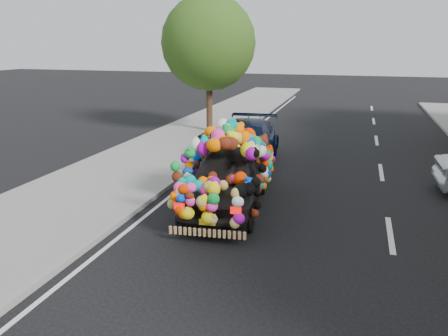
# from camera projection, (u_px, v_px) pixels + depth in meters

# --- Properties ---
(ground) EXTENTS (100.00, 100.00, 0.00)m
(ground) POSITION_uv_depth(u_px,v_px,m) (232.00, 216.00, 10.54)
(ground) COLOR black
(ground) RESTS_ON ground
(sidewalk) EXTENTS (4.00, 60.00, 0.12)m
(sidewalk) POSITION_uv_depth(u_px,v_px,m) (78.00, 196.00, 11.73)
(sidewalk) COLOR gray
(sidewalk) RESTS_ON ground
(kerb) EXTENTS (0.15, 60.00, 0.13)m
(kerb) POSITION_uv_depth(u_px,v_px,m) (144.00, 204.00, 11.18)
(kerb) COLOR gray
(kerb) RESTS_ON ground
(lane_markings) EXTENTS (6.00, 50.00, 0.01)m
(lane_markings) POSITION_uv_depth(u_px,v_px,m) (390.00, 234.00, 9.53)
(lane_markings) COLOR silver
(lane_markings) RESTS_ON ground
(tree_near_sidewalk) EXTENTS (4.20, 4.20, 6.13)m
(tree_near_sidewalk) POSITION_uv_depth(u_px,v_px,m) (209.00, 43.00, 19.23)
(tree_near_sidewalk) COLOR #332114
(tree_near_sidewalk) RESTS_ON ground
(plush_art_car) EXTENTS (2.56, 4.73, 2.13)m
(plush_art_car) POSITION_uv_depth(u_px,v_px,m) (227.00, 165.00, 10.87)
(plush_art_car) COLOR black
(plush_art_car) RESTS_ON ground
(navy_sedan) EXTENTS (2.47, 5.21, 1.47)m
(navy_sedan) POSITION_uv_depth(u_px,v_px,m) (244.00, 144.00, 14.71)
(navy_sedan) COLOR black
(navy_sedan) RESTS_ON ground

